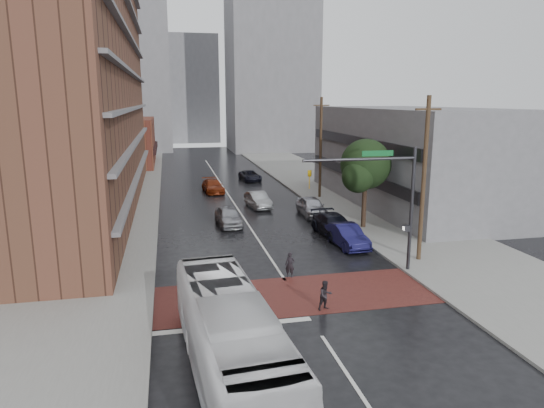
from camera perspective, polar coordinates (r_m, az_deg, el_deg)
name	(u,v)px	position (r m, az deg, el deg)	size (l,w,h in m)	color
ground	(297,299)	(24.69, 2.98, -11.08)	(160.00, 160.00, 0.00)	black
crosswalk	(295,295)	(25.13, 2.68, -10.62)	(14.00, 5.00, 0.02)	maroon
sidewalk_west	(111,204)	(48.17, -18.45, -0.03)	(9.00, 90.00, 0.15)	gray
sidewalk_east	(341,194)	(50.96, 8.17, 1.12)	(9.00, 90.00, 0.15)	gray
apartment_block	(67,49)	(46.76, -22.95, 16.49)	(10.00, 44.00, 28.00)	brown
storefront_west	(126,142)	(76.36, -16.75, 6.99)	(8.00, 16.00, 7.00)	brown
building_east	(411,156)	(47.82, 16.07, 5.42)	(11.00, 26.00, 9.00)	gray
distant_tower_west	(121,66)	(100.39, -17.33, 15.23)	(18.00, 16.00, 32.00)	gray
distant_tower_east	(271,55)	(96.33, -0.13, 17.11)	(16.00, 14.00, 36.00)	gray
distant_tower_center	(191,90)	(117.05, -9.47, 13.13)	(12.00, 10.00, 24.00)	gray
street_tree	(366,168)	(37.22, 10.95, 4.23)	(4.20, 4.10, 6.90)	#332319
signal_mast	(388,192)	(27.56, 13.54, 1.36)	(6.50, 0.30, 7.20)	#2D2D33
utility_pole_near	(424,179)	(30.16, 17.42, 2.84)	(1.60, 0.26, 10.00)	#473321
utility_pole_far	(321,147)	(48.42, 5.74, 6.67)	(1.60, 0.26, 10.00)	#473321
transit_bus	(230,338)	(17.66, -4.91, -15.48)	(2.62, 11.18, 3.12)	silver
pedestrian_a	(290,265)	(27.22, 2.12, -7.18)	(0.53, 0.35, 1.45)	black
pedestrian_b	(325,295)	(23.35, 6.31, -10.64)	(0.70, 0.54, 1.44)	black
car_travel_a	(228,216)	(38.29, -5.17, -1.45)	(1.77, 4.39, 1.49)	#93949A
car_travel_b	(258,200)	(44.43, -1.66, 0.47)	(1.53, 4.39, 1.45)	#989B9F
car_travel_c	(213,186)	(52.26, -6.96, 2.11)	(1.92, 4.72, 1.37)	maroon
suv_travel	(250,176)	(59.35, -2.59, 3.34)	(2.08, 4.52, 1.26)	black
car_parked_near	(347,236)	(33.14, 8.81, -3.70)	(1.59, 4.57, 1.51)	#151446
car_parked_mid	(334,225)	(35.61, 7.34, -2.51)	(2.16, 5.31, 1.54)	black
car_parked_far	(312,206)	(41.51, 4.69, -0.29)	(1.90, 4.71, 1.61)	#B6B7BF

